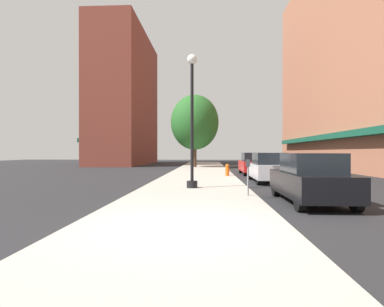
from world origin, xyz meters
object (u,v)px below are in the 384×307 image
at_px(lamppost, 192,118).
at_px(car_black, 310,179).
at_px(tree_near, 195,122).
at_px(car_red, 253,164).
at_px(fire_hydrant, 227,170).
at_px(parking_meter_near, 248,173).
at_px(car_silver, 268,168).

distance_m(lamppost, car_black, 5.74).
distance_m(tree_near, car_red, 11.39).
relative_size(car_black, car_red, 1.00).
bearing_deg(car_black, fire_hydrant, 101.78).
distance_m(parking_meter_near, tree_near, 22.46).
bearing_deg(fire_hydrant, car_red, 54.72).
distance_m(lamppost, parking_meter_near, 3.93).
height_order(tree_near, car_red, tree_near).
distance_m(parking_meter_near, car_silver, 6.67).
relative_size(lamppost, parking_meter_near, 4.50).
bearing_deg(parking_meter_near, tree_near, 97.48).
xyz_separation_m(parking_meter_near, car_black, (1.95, -0.83, -0.14)).
relative_size(lamppost, tree_near, 0.77).
xyz_separation_m(lamppost, parking_meter_near, (2.15, -2.40, -2.25)).
bearing_deg(lamppost, parking_meter_near, -48.10).
xyz_separation_m(fire_hydrant, car_black, (2.12, -10.28, 0.29)).
bearing_deg(car_silver, lamppost, -138.12).
bearing_deg(lamppost, car_silver, 44.14).
xyz_separation_m(fire_hydrant, parking_meter_near, (0.17, -9.46, 0.43)).
bearing_deg(car_red, parking_meter_near, -98.43).
bearing_deg(car_red, fire_hydrant, -124.80).
relative_size(tree_near, car_silver, 1.79).
bearing_deg(lamppost, car_red, 67.79).
height_order(car_black, car_red, same).
bearing_deg(parking_meter_near, car_silver, 73.01).
bearing_deg(parking_meter_near, lamppost, 131.90).
relative_size(lamppost, car_red, 1.37).
relative_size(lamppost, car_black, 1.37).
distance_m(lamppost, fire_hydrant, 7.81).
distance_m(fire_hydrant, car_silver, 3.74).
bearing_deg(lamppost, fire_hydrant, 74.27).
bearing_deg(fire_hydrant, tree_near, 102.27).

